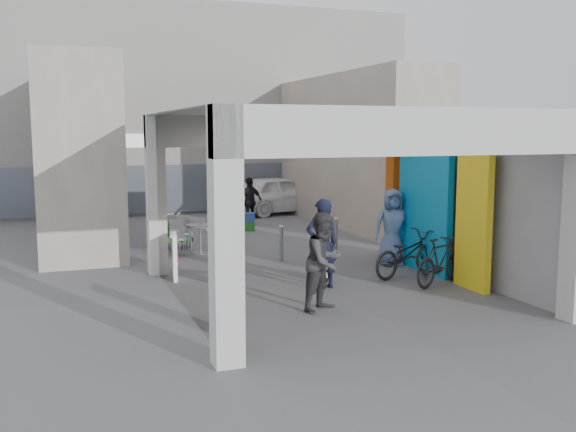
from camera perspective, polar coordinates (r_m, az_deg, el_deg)
name	(u,v)px	position (r m, az deg, el deg)	size (l,w,h in m)	color
ground	(317,282)	(13.56, 2.57, -5.90)	(90.00, 90.00, 0.00)	#55555A
arcade_canopy	(359,175)	(12.69, 6.33, 3.66)	(6.40, 6.45, 6.40)	#B3B3AF
far_building	(183,110)	(26.65, -9.28, 9.27)	(18.00, 4.08, 8.00)	white
plaza_bldg_left	(74,154)	(19.67, -18.50, 5.27)	(2.00, 9.00, 5.00)	#B6A996
plaza_bldg_right	(354,151)	(21.89, 5.87, 5.81)	(2.00, 9.00, 5.00)	#B6A996
bollard_left	(219,247)	(15.34, -6.16, -2.80)	(0.09, 0.09, 0.81)	gray
bollard_center	(281,244)	(15.61, -0.59, -2.48)	(0.09, 0.09, 0.86)	gray
bollard_right	(336,237)	(16.32, 4.30, -1.89)	(0.09, 0.09, 0.96)	gray
advert_board_near	(218,300)	(10.28, -6.21, -7.42)	(0.16, 0.56, 1.00)	white
advert_board_far	(175,256)	(13.87, -10.01, -3.56)	(0.17, 0.56, 1.00)	white
cafe_set	(194,240)	(17.04, -8.39, -2.09)	(1.50, 1.21, 0.91)	#99989D
produce_stand	(172,237)	(17.74, -10.29, -1.89)	(1.07, 0.58, 0.71)	black
crate_stack	(247,222)	(20.49, -3.63, -0.52)	(0.55, 0.50, 0.56)	#1C5C1A
border_collie	(324,268)	(13.63, 3.21, -4.60)	(0.27, 0.52, 0.72)	black
man_with_dog	(322,244)	(12.91, 3.02, -2.47)	(0.66, 0.44, 1.82)	black
man_back_turned	(325,261)	(11.34, 3.27, -4.06)	(0.85, 0.66, 1.75)	#39383B
man_elderly	(392,227)	(15.35, 9.27, -0.96)	(0.89, 0.58, 1.81)	#536FA2
man_crates	(250,201)	(21.75, -3.39, 1.34)	(0.94, 0.39, 1.60)	black
bicycle_front	(407,254)	(14.23, 10.49, -3.32)	(0.67, 1.91, 1.00)	black
bicycle_rear	(441,261)	(13.58, 13.42, -3.93)	(0.47, 1.66, 1.00)	black
white_van	(279,194)	(24.67, -0.79, 1.95)	(1.75, 4.35, 1.48)	white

